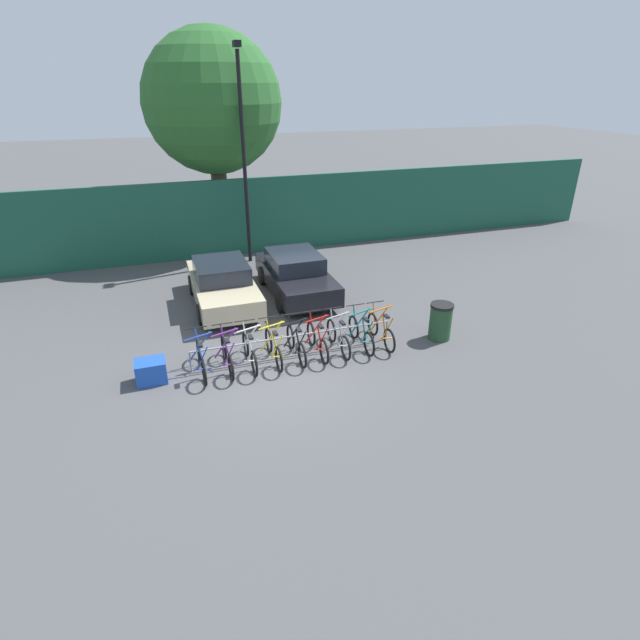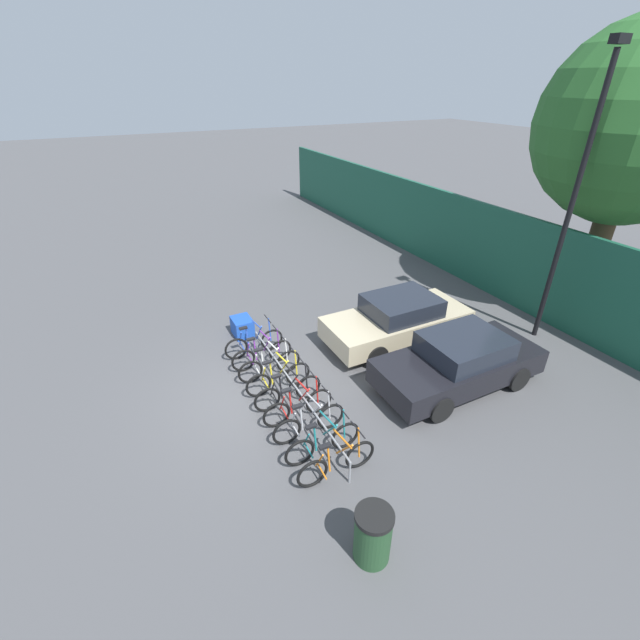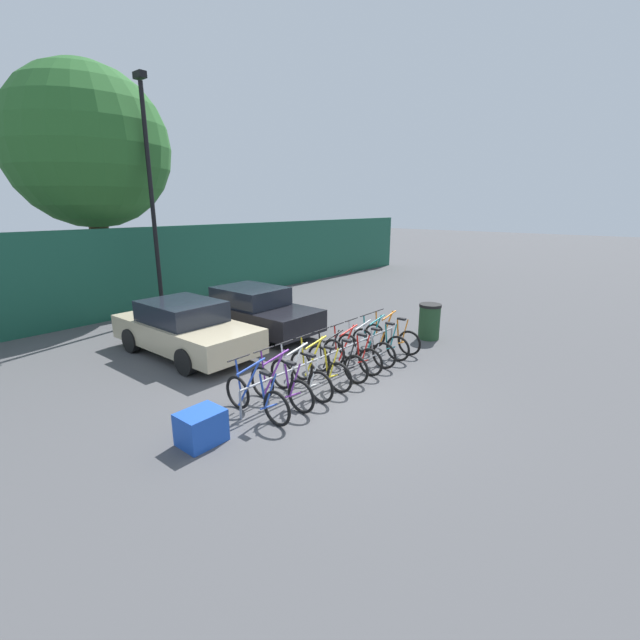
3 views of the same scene
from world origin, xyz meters
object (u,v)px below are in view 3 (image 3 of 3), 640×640
Objects in this scene: bike_rack at (331,355)px; tree_behind_hoarding at (88,149)px; bicycle_purple at (281,387)px; bicycle_silver at (366,349)px; car_beige at (185,328)px; bicycle_black at (337,362)px; bicycle_orange at (392,337)px; bicycle_red at (352,355)px; bicycle_yellow at (320,369)px; cargo_crate at (201,427)px; car_black at (253,310)px; trash_bin at (429,321)px; bicycle_blue at (256,398)px; bicycle_teal at (380,343)px; lamp_post at (151,191)px; bicycle_white at (300,378)px.

tree_behind_hoarding reaches higher than bike_rack.
tree_behind_hoarding is at bearing 79.63° from bicycle_purple.
car_beige is at bearing 123.88° from bicycle_silver.
bicycle_orange is (2.39, 0.00, 0.00)m from bicycle_black.
bicycle_yellow is at bearing -178.93° from bicycle_red.
bike_rack is 0.61m from bicycle_red.
bicycle_purple is 1.81m from cargo_crate.
car_beige and car_black have the same top height.
trash_bin is (4.65, -0.27, 0.14)m from bicycle_yellow.
bicycle_blue is 0.20× the size of tree_behind_hoarding.
trash_bin is (4.06, -0.42, 0.02)m from bike_rack.
bicycle_silver is (1.75, 0.00, 0.00)m from bicycle_yellow.
car_beige is (-1.79, 4.02, 0.31)m from bicycle_red.
bicycle_black is (0.60, 0.00, 0.00)m from bicycle_yellow.
bicycle_teal is at bearing -1.04° from bicycle_blue.
bicycle_blue reaches higher than trash_bin.
bicycle_yellow is 2.44× the size of cargo_crate.
bicycle_black is at bearing -87.75° from bike_rack.
bicycle_yellow and bicycle_black have the same top height.
car_black is 6.10× the size of cargo_crate.
bicycle_teal is at bearing -79.84° from tree_behind_hoarding.
bicycle_blue is 1.66× the size of trash_bin.
bicycle_teal reaches higher than cargo_crate.
cargo_crate is at bearing -179.27° from bicycle_red.
bicycle_teal is at bearing 3.96° from bicycle_yellow.
bicycle_purple is 0.22× the size of lamp_post.
lamp_post is at bearing 69.23° from bicycle_blue.
bicycle_yellow reaches higher than trash_bin.
bicycle_blue is 4.20m from car_beige.
bicycle_blue and bicycle_yellow have the same top height.
bicycle_yellow is (1.80, 0.00, 0.00)m from bicycle_blue.
bicycle_red is at bearing 177.96° from bicycle_teal.
bicycle_purple is at bearing -175.19° from bike_rack.
bicycle_purple and bicycle_black have the same top height.
tree_behind_hoarding is (-0.58, 2.80, 1.45)m from lamp_post.
bicycle_purple and bicycle_teal have the same top height.
bicycle_purple is 1.66× the size of trash_bin.
bicycle_white reaches higher than cargo_crate.
lamp_post reaches higher than car_beige.
car_beige is at bearing 124.94° from bicycle_teal.
bicycle_blue is at bearing 176.56° from bicycle_orange.
bicycle_teal is at bearing 176.56° from bicycle_orange.
car_black is at bearing 70.30° from bicycle_yellow.
tree_behind_hoarding is at bearing 91.44° from bicycle_yellow.
trash_bin is 7.64m from cargo_crate.
bicycle_blue is 1.00× the size of bicycle_white.
tree_behind_hoarding is at bearing 80.80° from car_beige.
cargo_crate is (-2.98, 0.02, -0.10)m from bicycle_yellow.
bicycle_teal and bicycle_orange have the same top height.
bicycle_black is at bearing 3.96° from bicycle_yellow.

